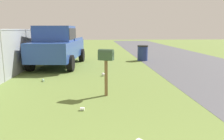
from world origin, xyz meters
The scene contains 8 objects.
mailbox centered at (5.69, 0.53, 1.09)m, with size 0.35×0.48×1.37m.
pickup_truck centered at (11.02, 2.85, 1.10)m, with size 4.95×2.52×2.09m.
trash_bin centered at (12.74, -2.02, 0.48)m, with size 0.66×0.66×0.95m.
fence_section centered at (8.98, 4.23, 1.04)m, with size 19.51×0.07×1.94m.
litter_wrapper_near_hydrant centered at (3.04, 0.04, 0.00)m, with size 0.12×0.08×0.01m, color silver.
litter_cup_midfield_b centered at (4.52, 1.15, 0.04)m, with size 0.08×0.08×0.10m, color white.
litter_bag_midfield_a centered at (8.38, 0.55, 0.07)m, with size 0.14×0.14×0.14m, color silver.
litter_bottle_by_mailbox centered at (7.60, 2.82, 0.04)m, with size 0.07×0.07×0.22m, color #B2D8BF.
Camera 1 is at (-0.42, 0.77, 1.93)m, focal length 34.52 mm.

